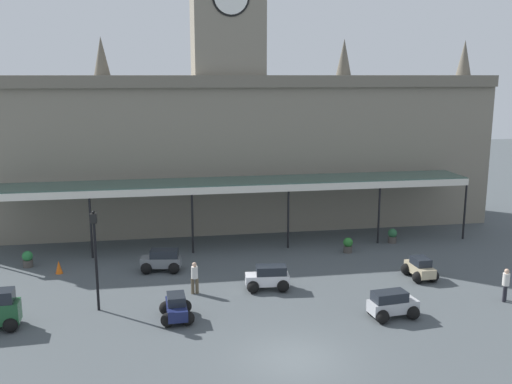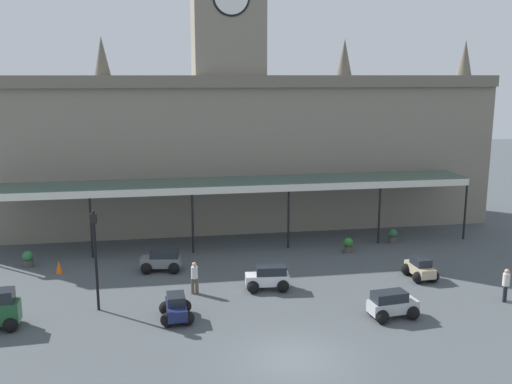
# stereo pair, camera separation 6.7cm
# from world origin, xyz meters

# --- Properties ---
(ground_plane) EXTENTS (140.00, 140.00, 0.00)m
(ground_plane) POSITION_xyz_m (0.00, 0.00, 0.00)
(ground_plane) COLOR #484E52
(station_building) EXTENTS (38.14, 5.95, 19.95)m
(station_building) POSITION_xyz_m (-0.00, 20.90, 6.35)
(station_building) COLOR gray
(station_building) RESTS_ON ground
(entrance_canopy) EXTENTS (30.66, 3.26, 4.26)m
(entrance_canopy) POSITION_xyz_m (-0.00, 15.70, 4.10)
(entrance_canopy) COLOR #38564C
(entrance_canopy) RESTS_ON ground
(car_white_estate) EXTENTS (2.32, 1.67, 1.27)m
(car_white_estate) POSITION_xyz_m (0.40, 7.53, 0.56)
(car_white_estate) COLOR silver
(car_white_estate) RESTS_ON ground
(car_beige_sedan) EXTENTS (1.57, 2.08, 1.19)m
(car_beige_sedan) POSITION_xyz_m (8.92, 7.73, 0.50)
(car_beige_sedan) COLOR tan
(car_beige_sedan) RESTS_ON ground
(car_silver_estate) EXTENTS (2.34, 1.71, 1.27)m
(car_silver_estate) POSITION_xyz_m (5.35, 3.10, 0.56)
(car_silver_estate) COLOR #B2B5BA
(car_silver_estate) RESTS_ON ground
(car_grey_estate) EXTENTS (2.36, 1.75, 1.27)m
(car_grey_estate) POSITION_xyz_m (-5.01, 11.31, 0.56)
(car_grey_estate) COLOR slate
(car_grey_estate) RESTS_ON ground
(car_navy_sedan) EXTENTS (1.57, 2.08, 1.19)m
(car_navy_sedan) POSITION_xyz_m (-4.42, 4.54, 0.50)
(car_navy_sedan) COLOR #19214C
(car_navy_sedan) RESTS_ON ground
(pedestrian_near_entrance) EXTENTS (0.34, 0.34, 1.67)m
(pedestrian_near_entrance) POSITION_xyz_m (11.60, 3.98, 0.91)
(pedestrian_near_entrance) COLOR black
(pedestrian_near_entrance) RESTS_ON ground
(pedestrian_beside_cars) EXTENTS (0.39, 0.34, 1.67)m
(pedestrian_beside_cars) POSITION_xyz_m (-3.39, 7.57, 0.91)
(pedestrian_beside_cars) COLOR brown
(pedestrian_beside_cars) RESTS_ON ground
(victorian_lamppost) EXTENTS (0.30, 0.30, 4.85)m
(victorian_lamppost) POSITION_xyz_m (-8.03, 6.26, 3.02)
(victorian_lamppost) COLOR black
(victorian_lamppost) RESTS_ON ground
(traffic_cone) EXTENTS (0.40, 0.40, 0.75)m
(traffic_cone) POSITION_xyz_m (-10.72, 11.89, 0.37)
(traffic_cone) COLOR orange
(traffic_cone) RESTS_ON ground
(planter_near_kerb) EXTENTS (0.60, 0.60, 0.96)m
(planter_near_kerb) POSITION_xyz_m (-12.68, 13.35, 0.49)
(planter_near_kerb) COLOR #47423D
(planter_near_kerb) RESTS_ON ground
(planter_forecourt_centre) EXTENTS (0.60, 0.60, 0.96)m
(planter_forecourt_centre) POSITION_xyz_m (10.13, 14.36, 0.49)
(planter_forecourt_centre) COLOR #47423D
(planter_forecourt_centre) RESTS_ON ground
(planter_by_canopy) EXTENTS (0.60, 0.60, 0.96)m
(planter_by_canopy) POSITION_xyz_m (6.54, 12.84, 0.49)
(planter_by_canopy) COLOR #47423D
(planter_by_canopy) RESTS_ON ground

